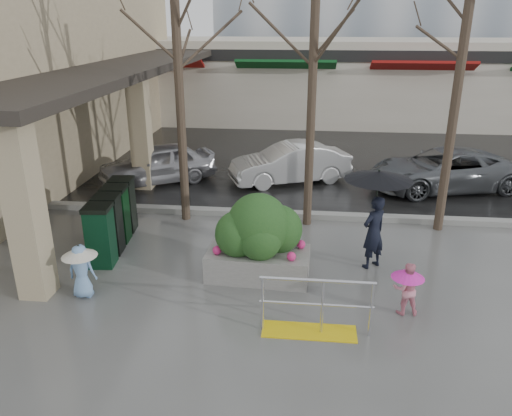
% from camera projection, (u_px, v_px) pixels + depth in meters
% --- Properties ---
extents(ground, '(120.00, 120.00, 0.00)m').
position_uv_depth(ground, '(243.00, 292.00, 9.74)').
color(ground, '#51514F').
rests_on(ground, ground).
extents(street_asphalt, '(120.00, 36.00, 0.01)m').
position_uv_depth(street_asphalt, '(291.00, 106.00, 30.16)').
color(street_asphalt, black).
rests_on(street_asphalt, ground).
extents(curb, '(120.00, 0.30, 0.15)m').
position_uv_depth(curb, '(262.00, 213.00, 13.42)').
color(curb, gray).
rests_on(curb, ground).
extents(near_building, '(6.00, 18.00, 8.00)m').
position_uv_depth(near_building, '(6.00, 50.00, 16.64)').
color(near_building, tan).
rests_on(near_building, ground).
extents(canopy_slab, '(2.80, 18.00, 0.25)m').
position_uv_depth(canopy_slab, '(129.00, 63.00, 16.35)').
color(canopy_slab, '#2D2823').
rests_on(canopy_slab, pillar_front).
extents(pillar_front, '(0.55, 0.55, 3.50)m').
position_uv_depth(pillar_front, '(25.00, 210.00, 9.04)').
color(pillar_front, tan).
rests_on(pillar_front, ground).
extents(pillar_back, '(0.55, 0.55, 3.50)m').
position_uv_depth(pillar_back, '(141.00, 133.00, 15.07)').
color(pillar_back, tan).
rests_on(pillar_back, ground).
extents(storefront_row, '(34.00, 6.74, 4.00)m').
position_uv_depth(storefront_row, '(328.00, 80.00, 25.49)').
color(storefront_row, beige).
rests_on(storefront_row, ground).
extents(handrail, '(1.90, 0.50, 1.03)m').
position_uv_depth(handrail, '(314.00, 313.00, 8.35)').
color(handrail, yellow).
rests_on(handrail, ground).
extents(tree_west, '(3.20, 3.20, 6.80)m').
position_uv_depth(tree_west, '(175.00, 14.00, 11.46)').
color(tree_west, '#382B21').
rests_on(tree_west, ground).
extents(tree_midwest, '(3.20, 3.20, 7.00)m').
position_uv_depth(tree_midwest, '(315.00, 7.00, 11.09)').
color(tree_midwest, '#382B21').
rests_on(tree_midwest, ground).
extents(tree_mideast, '(3.20, 3.20, 6.50)m').
position_uv_depth(tree_mideast, '(466.00, 25.00, 10.89)').
color(tree_mideast, '#382B21').
rests_on(tree_mideast, ground).
extents(woman, '(1.39, 1.39, 2.17)m').
position_uv_depth(woman, '(376.00, 205.00, 10.23)').
color(woman, black).
rests_on(woman, ground).
extents(child_pink, '(0.59, 0.59, 0.99)m').
position_uv_depth(child_pink, '(407.00, 285.00, 8.84)').
color(child_pink, pink).
rests_on(child_pink, ground).
extents(child_blue, '(0.66, 0.66, 1.07)m').
position_uv_depth(child_blue, '(81.00, 266.00, 9.36)').
color(child_blue, '#76A0D2').
rests_on(child_blue, ground).
extents(planter, '(2.11, 1.22, 1.80)m').
position_uv_depth(planter, '(259.00, 238.00, 10.02)').
color(planter, gray).
rests_on(planter, ground).
extents(news_boxes, '(0.79, 2.48, 1.36)m').
position_uv_depth(news_boxes, '(113.00, 219.00, 11.44)').
color(news_boxes, '#0B331C').
rests_on(news_boxes, ground).
extents(car_a, '(3.93, 3.20, 1.26)m').
position_uv_depth(car_a, '(157.00, 164.00, 15.97)').
color(car_a, '#A7A6AB').
rests_on(car_a, ground).
extents(car_b, '(4.04, 2.71, 1.26)m').
position_uv_depth(car_b, '(290.00, 163.00, 16.00)').
color(car_b, silver).
rests_on(car_b, ground).
extents(car_c, '(4.93, 3.22, 1.26)m').
position_uv_depth(car_c, '(444.00, 170.00, 15.32)').
color(car_c, slate).
rests_on(car_c, ground).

